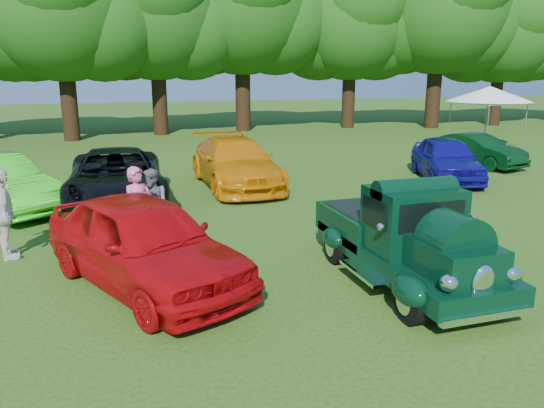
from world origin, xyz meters
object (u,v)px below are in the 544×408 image
object	(u,v)px
spectator_grey	(153,203)
back_car_green	(476,150)
red_convertible	(144,242)
back_car_blue	(446,159)
canopy_tent	(489,94)
spectator_pink	(139,210)
back_car_orange	(235,163)
hero_pickup	(405,240)
spectator_white	(4,214)
back_car_black	(116,178)

from	to	relation	value
spectator_grey	back_car_green	bearing A→B (deg)	81.43
red_convertible	back_car_blue	world-z (taller)	red_convertible
spectator_grey	canopy_tent	xyz separation A→B (m)	(17.03, 9.70, 1.82)
spectator_pink	back_car_green	bearing A→B (deg)	-4.32
back_car_green	canopy_tent	world-z (taller)	canopy_tent
back_car_green	back_car_orange	bearing A→B (deg)	169.62
back_car_green	spectator_pink	world-z (taller)	spectator_pink
hero_pickup	spectator_white	size ratio (longest dim) A/B	2.43
hero_pickup	spectator_pink	distance (m)	5.36
hero_pickup	back_car_green	bearing A→B (deg)	46.49
hero_pickup	back_car_black	bearing A→B (deg)	122.53
back_car_orange	canopy_tent	size ratio (longest dim) A/B	1.22
back_car_orange	spectator_pink	xyz separation A→B (m)	(-3.48, -5.80, 0.13)
back_car_green	spectator_grey	size ratio (longest dim) A/B	2.48
red_convertible	back_car_black	world-z (taller)	red_convertible
red_convertible	back_car_orange	xyz separation A→B (m)	(3.53, 7.65, -0.02)
hero_pickup	canopy_tent	bearing A→B (deg)	46.80
hero_pickup	back_car_blue	distance (m)	9.88
back_car_orange	spectator_white	bearing A→B (deg)	-138.87
back_car_black	canopy_tent	xyz separation A→B (m)	(17.73, 6.41, 1.82)
spectator_white	canopy_tent	bearing A→B (deg)	-75.15
back_car_orange	canopy_tent	world-z (taller)	canopy_tent
back_car_green	canopy_tent	distance (m)	6.02
spectator_pink	spectator_grey	world-z (taller)	spectator_pink
spectator_grey	spectator_white	size ratio (longest dim) A/B	0.84
back_car_green	spectator_grey	world-z (taller)	spectator_grey
back_car_black	spectator_pink	world-z (taller)	spectator_pink
back_car_black	canopy_tent	size ratio (longest dim) A/B	1.27
spectator_pink	spectator_white	xyz separation A→B (m)	(-2.60, 0.44, 0.02)
red_convertible	back_car_blue	bearing A→B (deg)	5.93
red_convertible	spectator_pink	bearing A→B (deg)	63.52
spectator_pink	spectator_grey	size ratio (longest dim) A/B	1.17
red_convertible	back_car_green	world-z (taller)	red_convertible
red_convertible	spectator_grey	xyz separation A→B (m)	(0.44, 2.95, -0.03)
spectator_pink	spectator_white	distance (m)	2.63
back_car_blue	hero_pickup	bearing A→B (deg)	-109.43
back_car_orange	canopy_tent	distance (m)	14.91
canopy_tent	red_convertible	bearing A→B (deg)	-144.07
back_car_black	back_car_orange	bearing A→B (deg)	22.37
back_car_green	spectator_pink	bearing A→B (deg)	-168.99
hero_pickup	spectator_grey	bearing A→B (deg)	134.28
red_convertible	spectator_white	size ratio (longest dim) A/B	2.55
back_car_orange	spectator_grey	bearing A→B (deg)	-123.69
back_car_blue	spectator_grey	world-z (taller)	spectator_grey
spectator_pink	canopy_tent	distance (m)	20.57
canopy_tent	spectator_pink	bearing A→B (deg)	-148.17
hero_pickup	spectator_white	distance (m)	7.83
spectator_grey	spectator_white	xyz separation A→B (m)	(-2.98, -0.67, 0.15)
spectator_pink	canopy_tent	world-z (taller)	canopy_tent
red_convertible	spectator_white	world-z (taller)	spectator_white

